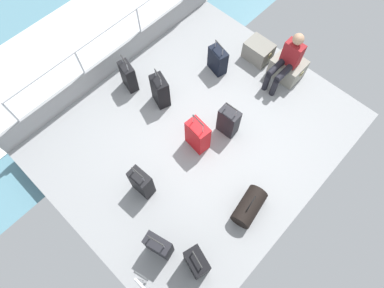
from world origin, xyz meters
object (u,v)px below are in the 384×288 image
(suitcase_1, at_px, (198,136))
(suitcase_6, at_px, (197,263))
(suitcase_0, at_px, (228,121))
(suitcase_7, at_px, (128,76))
(passenger_seated, at_px, (287,60))
(suitcase_5, at_px, (142,183))
(suitcase_4, at_px, (159,246))
(duffel_bag, at_px, (249,207))
(cargo_crate_0, at_px, (258,51))
(suitcase_2, at_px, (160,91))
(cargo_crate_1, at_px, (287,68))
(suitcase_3, at_px, (218,60))

(suitcase_1, xyz_separation_m, suitcase_6, (1.37, -1.50, 0.04))
(suitcase_0, bearing_deg, suitcase_7, -164.65)
(passenger_seated, distance_m, suitcase_5, 3.38)
(suitcase_1, relative_size, suitcase_4, 1.06)
(suitcase_6, distance_m, suitcase_7, 3.52)
(suitcase_7, relative_size, duffel_bag, 1.17)
(cargo_crate_0, xyz_separation_m, passenger_seated, (0.67, -0.13, 0.39))
(suitcase_2, xyz_separation_m, suitcase_7, (-0.68, -0.17, -0.02))
(passenger_seated, height_order, suitcase_6, passenger_seated)
(cargo_crate_1, bearing_deg, suitcase_6, -73.14)
(suitcase_5, height_order, duffel_bag, suitcase_5)
(suitcase_0, distance_m, suitcase_3, 1.38)
(suitcase_3, bearing_deg, cargo_crate_1, 37.95)
(suitcase_4, height_order, suitcase_7, suitcase_4)
(suitcase_0, height_order, suitcase_4, suitcase_4)
(suitcase_1, xyz_separation_m, suitcase_5, (-0.08, -1.22, -0.01))
(cargo_crate_1, relative_size, suitcase_3, 0.89)
(suitcase_3, relative_size, suitcase_4, 0.88)
(cargo_crate_1, xyz_separation_m, suitcase_5, (-0.30, -3.54, 0.11))
(cargo_crate_1, bearing_deg, suitcase_7, -131.37)
(cargo_crate_1, relative_size, suitcase_0, 0.79)
(duffel_bag, bearing_deg, suitcase_7, 174.05)
(suitcase_5, xyz_separation_m, suitcase_7, (-1.72, 1.25, -0.01))
(suitcase_6, height_order, suitcase_7, suitcase_6)
(suitcase_0, distance_m, suitcase_1, 0.61)
(suitcase_4, bearing_deg, cargo_crate_0, 107.75)
(cargo_crate_1, height_order, suitcase_7, suitcase_7)
(suitcase_6, xyz_separation_m, suitcase_7, (-3.17, 1.53, -0.06))
(suitcase_0, height_order, suitcase_2, suitcase_2)
(cargo_crate_1, xyz_separation_m, suitcase_2, (-1.33, -2.12, 0.12))
(passenger_seated, distance_m, suitcase_7, 2.93)
(suitcase_2, distance_m, suitcase_3, 1.31)
(suitcase_2, height_order, duffel_bag, suitcase_2)
(cargo_crate_1, xyz_separation_m, suitcase_0, (-0.02, -1.74, 0.11))
(suitcase_7, bearing_deg, suitcase_0, 15.35)
(cargo_crate_1, xyz_separation_m, suitcase_6, (1.16, -3.81, 0.16))
(cargo_crate_1, height_order, suitcase_6, suitcase_6)
(suitcase_4, bearing_deg, cargo_crate_1, 98.44)
(suitcase_7, bearing_deg, passenger_seated, 46.24)
(suitcase_1, relative_size, suitcase_2, 1.02)
(suitcase_3, bearing_deg, suitcase_1, -60.13)
(suitcase_4, relative_size, duffel_bag, 1.21)
(cargo_crate_0, xyz_separation_m, suitcase_3, (-0.40, -0.78, 0.08))
(suitcase_3, bearing_deg, suitcase_2, -101.48)
(suitcase_0, distance_m, duffel_bag, 1.50)
(suitcase_1, xyz_separation_m, suitcase_4, (0.81, -1.70, -0.01))
(suitcase_4, bearing_deg, suitcase_2, 135.44)
(suitcase_1, distance_m, suitcase_4, 1.89)
(suitcase_0, xyz_separation_m, suitcase_6, (1.18, -2.07, 0.05))
(suitcase_3, bearing_deg, suitcase_6, -53.24)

